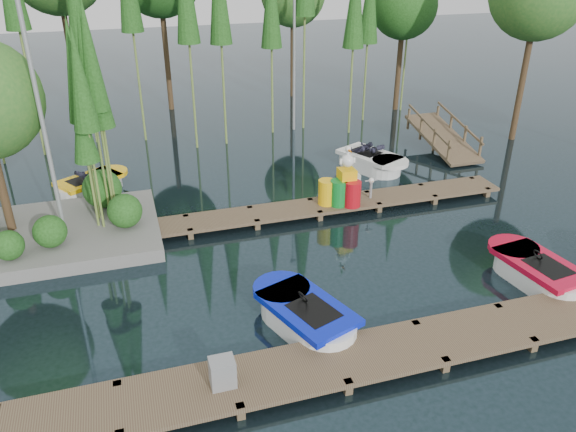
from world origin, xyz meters
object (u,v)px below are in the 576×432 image
object	(u,v)px
island	(17,136)
boat_blue	(305,317)
drum_cluster	(348,187)
boat_yellow_far	(91,185)
yellow_barrel	(327,192)
utility_cabinet	(222,372)
boat_red	(537,272)

from	to	relation	value
island	boat_blue	size ratio (longest dim) A/B	2.07
island	drum_cluster	size ratio (longest dim) A/B	3.52
boat_yellow_far	yellow_barrel	world-z (taller)	boat_yellow_far
utility_cabinet	drum_cluster	world-z (taller)	drum_cluster
island	drum_cluster	bearing A→B (deg)	-5.75
boat_yellow_far	yellow_barrel	bearing A→B (deg)	-40.40
boat_red	drum_cluster	xyz separation A→B (m)	(-3.11, 5.25, 0.58)
island	boat_yellow_far	xyz separation A→B (m)	(1.43, 3.03, -2.90)
island	boat_blue	world-z (taller)	island
boat_yellow_far	boat_blue	bearing A→B (deg)	-75.59
boat_blue	utility_cabinet	bearing A→B (deg)	-164.44
boat_blue	boat_red	xyz separation A→B (m)	(6.30, 0.03, -0.01)
island	utility_cabinet	xyz separation A→B (m)	(3.96, -7.79, -2.59)
boat_blue	utility_cabinet	xyz separation A→B (m)	(-2.20, -1.57, 0.30)
drum_cluster	boat_yellow_far	bearing A→B (deg)	153.33
yellow_barrel	drum_cluster	bearing A→B (deg)	-13.15
island	boat_blue	xyz separation A→B (m)	(6.16, -6.22, -2.89)
yellow_barrel	island	bearing A→B (deg)	174.81
boat_red	boat_blue	bearing A→B (deg)	172.88
island	boat_yellow_far	distance (m)	4.44
island	boat_yellow_far	bearing A→B (deg)	64.71
boat_blue	drum_cluster	xyz separation A→B (m)	(3.19, 5.28, 0.57)
utility_cabinet	yellow_barrel	bearing A→B (deg)	55.89
boat_yellow_far	yellow_barrel	size ratio (longest dim) A/B	3.55
boat_red	drum_cluster	size ratio (longest dim) A/B	1.59
utility_cabinet	island	bearing A→B (deg)	116.93
yellow_barrel	drum_cluster	xyz separation A→B (m)	(0.65, -0.15, 0.16)
boat_blue	boat_yellow_far	size ratio (longest dim) A/B	1.13
boat_yellow_far	utility_cabinet	size ratio (longest dim) A/B	4.90
island	boat_red	xyz separation A→B (m)	(12.46, -6.19, -2.90)
utility_cabinet	drum_cluster	size ratio (longest dim) A/B	0.31
boat_red	boat_yellow_far	bearing A→B (deg)	132.70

